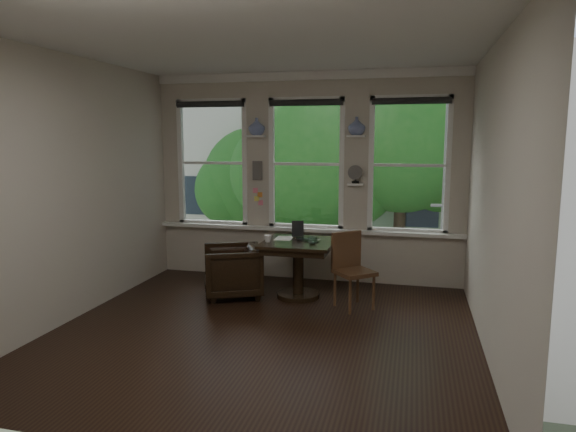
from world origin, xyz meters
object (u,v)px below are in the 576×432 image
(side_chair_right, at_px, (354,272))
(table, at_px, (298,269))
(laptop, at_px, (307,240))
(mug, at_px, (268,238))
(armchair_left, at_px, (233,271))

(side_chair_right, bearing_deg, table, 120.83)
(laptop, distance_m, mug, 0.50)
(armchair_left, xyz_separation_m, side_chair_right, (1.61, -0.10, 0.12))
(side_chair_right, distance_m, laptop, 0.77)
(armchair_left, bearing_deg, mug, 67.84)
(armchair_left, height_order, laptop, laptop)
(side_chair_right, height_order, laptop, side_chair_right)
(table, relative_size, laptop, 2.84)
(armchair_left, relative_size, laptop, 2.36)
(laptop, relative_size, mug, 3.11)
(laptop, bearing_deg, table, -162.37)
(side_chair_right, relative_size, mug, 9.04)
(side_chair_right, xyz_separation_m, laptop, (-0.66, 0.28, 0.30))
(armchair_left, bearing_deg, table, 76.96)
(laptop, height_order, mug, mug)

